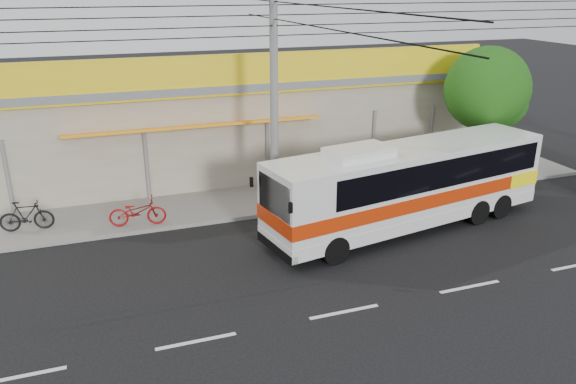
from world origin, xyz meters
name	(u,v)px	position (x,y,z in m)	size (l,w,h in m)	color
ground	(310,270)	(0.00, 0.00, 0.00)	(120.00, 120.00, 0.00)	black
sidewalk	(256,201)	(0.00, 6.00, 0.07)	(30.00, 3.20, 0.15)	gray
lane_markings	(344,312)	(0.00, -2.50, 0.00)	(50.00, 0.12, 0.01)	silver
storefront_building	(222,117)	(-0.01, 11.54, 2.30)	(22.60, 9.20, 5.70)	gray
coach_bus	(413,180)	(4.57, 1.84, 1.78)	(11.02, 4.18, 3.32)	silver
motorbike_red	(137,212)	(-4.68, 4.89, 0.67)	(0.69, 1.98, 1.04)	maroon
motorbike_dark	(26,216)	(-8.37, 5.72, 0.69)	(0.51, 1.80, 1.08)	black
utility_pole	(273,19)	(0.24, 4.20, 7.17)	(34.00, 14.00, 8.70)	#5F605D
tree_near	(490,92)	(10.11, 5.21, 3.98)	(3.55, 3.55, 5.88)	#311E13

